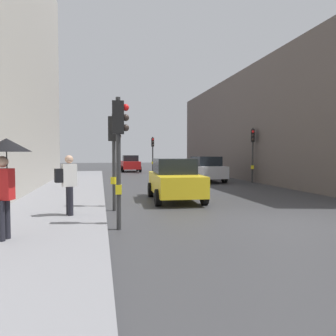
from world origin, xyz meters
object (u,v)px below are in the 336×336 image
Objects in this scene: car_yellow_taxi at (175,180)px; pedestrian_with_black_backpack at (68,181)px; traffic_light_near_left at (119,139)px; traffic_light_mid_street at (253,145)px; car_red_sedan at (130,163)px; traffic_light_far_median at (153,148)px; traffic_light_near_right at (114,144)px; car_silver_hatchback at (205,169)px; pedestrian_with_umbrella at (5,160)px.

car_yellow_taxi is 2.42× the size of pedestrian_with_black_backpack.
traffic_light_near_left is 5.70m from car_yellow_taxi.
traffic_light_near_left is 0.93× the size of traffic_light_mid_street.
pedestrian_with_black_backpack is (-4.12, -25.19, 0.29)m from car_red_sedan.
traffic_light_far_median is 1.04× the size of traffic_light_near_left.
traffic_light_near_right is 13.01m from traffic_light_mid_street.
traffic_light_near_left is at bearing -118.14° from car_yellow_taxi.
car_silver_hatchback is (4.08, 8.32, 0.00)m from car_yellow_taxi.
car_red_sedan is at bearing 80.71° from pedestrian_with_black_backpack.
traffic_light_mid_street is at bearing 42.96° from traffic_light_near_right.
traffic_light_near_right is 0.98× the size of traffic_light_near_left.
traffic_light_near_left is at bearing 24.95° from pedestrian_with_umbrella.
car_yellow_taxi and car_silver_hatchback have the same top height.
traffic_light_near_right is at bearing -122.81° from car_silver_hatchback.
traffic_light_near_left reaches higher than car_yellow_taxi.
car_red_sedan is 14.06m from car_silver_hatchback.
traffic_light_far_median reaches higher than traffic_light_near_right.
traffic_light_near_right is 3.61m from car_yellow_taxi.
car_red_sedan is 0.98× the size of car_yellow_taxi.
pedestrian_with_umbrella is at bearing -155.05° from traffic_light_near_left.
traffic_light_near_left is 14.84m from car_silver_hatchback.
traffic_light_mid_street is 1.72× the size of pedestrian_with_umbrella.
traffic_light_mid_street reaches higher than traffic_light_near_right.
car_red_sedan is at bearing 83.54° from traffic_light_near_right.
pedestrian_with_black_backpack is (1.00, 2.58, -0.68)m from pedestrian_with_umbrella.
pedestrian_with_umbrella reaches higher than car_red_sedan.
pedestrian_with_black_backpack is (-5.95, -21.32, -1.30)m from traffic_light_far_median.
traffic_light_mid_street is 0.86× the size of car_yellow_taxi.
traffic_light_far_median is at bearing -64.69° from car_red_sedan.
car_silver_hatchback is at bearing -73.54° from car_red_sedan.
traffic_light_near_right is at bearing -96.46° from car_red_sedan.
traffic_light_near_left is 1.93× the size of pedestrian_with_black_backpack.
traffic_light_near_left reaches higher than traffic_light_near_right.
traffic_light_mid_street is at bearing 46.98° from pedestrian_with_umbrella.
traffic_light_near_left is 1.60× the size of pedestrian_with_umbrella.
car_yellow_taxi is at bearing 38.28° from traffic_light_near_right.
car_silver_hatchback is (2.15, -9.61, -1.59)m from traffic_light_far_median.
traffic_light_near_left is 0.80× the size of car_silver_hatchback.
traffic_light_mid_street is 16.55m from car_red_sedan.
traffic_light_mid_street reaches higher than pedestrian_with_black_backpack.
traffic_light_mid_street is 15.03m from pedestrian_with_black_backpack.
car_silver_hatchback is (6.68, 13.17, -1.48)m from traffic_light_near_left.
car_silver_hatchback is at bearing 152.05° from traffic_light_mid_street.
traffic_light_far_median is at bearing 114.17° from traffic_light_mid_street.
car_red_sedan is at bearing 106.46° from car_silver_hatchback.
traffic_light_near_right is at bearing 90.08° from traffic_light_near_left.
traffic_light_far_median is 22.18m from pedestrian_with_black_backpack.
pedestrian_with_umbrella is at bearing -106.21° from traffic_light_far_median.
car_red_sedan is (2.70, 26.65, -1.48)m from traffic_light_near_left.
car_yellow_taxi is at bearing 49.99° from pedestrian_with_umbrella.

